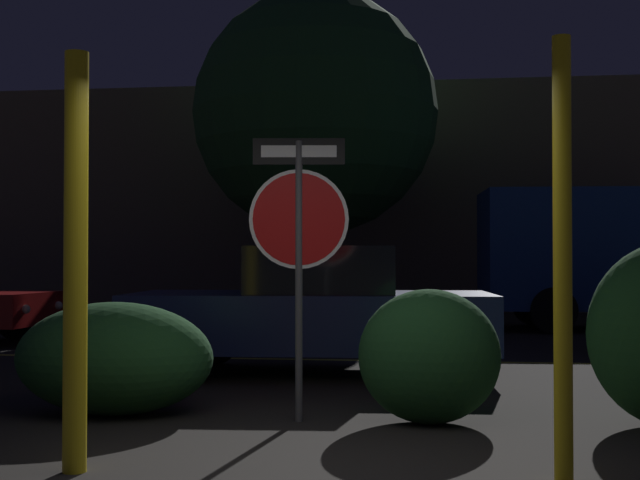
{
  "coord_description": "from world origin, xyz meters",
  "views": [
    {
      "loc": [
        0.83,
        -5.42,
        1.35
      ],
      "look_at": [
        -0.46,
        4.44,
        1.56
      ],
      "focal_mm": 50.0,
      "sensor_mm": 36.0,
      "label": 1
    }
  ],
  "objects_px": {
    "passing_car_2": "(314,311)",
    "delivery_truck": "(638,252)",
    "hedge_bush_1": "(114,358)",
    "stop_sign": "(299,222)",
    "tree_0": "(315,113)",
    "hedge_bush_2": "(429,356)",
    "yellow_pole_left": "(76,261)",
    "yellow_pole_right": "(563,259)"
  },
  "relations": [
    {
      "from": "yellow_pole_right",
      "to": "hedge_bush_1",
      "type": "relative_size",
      "value": 1.55
    },
    {
      "from": "yellow_pole_left",
      "to": "hedge_bush_2",
      "type": "relative_size",
      "value": 2.3
    },
    {
      "from": "yellow_pole_left",
      "to": "tree_0",
      "type": "distance_m",
      "value": 14.37
    },
    {
      "from": "yellow_pole_right",
      "to": "hedge_bush_2",
      "type": "height_order",
      "value": "yellow_pole_right"
    },
    {
      "from": "yellow_pole_left",
      "to": "delivery_truck",
      "type": "height_order",
      "value": "yellow_pole_left"
    },
    {
      "from": "stop_sign",
      "to": "tree_0",
      "type": "bearing_deg",
      "value": 90.09
    },
    {
      "from": "hedge_bush_1",
      "to": "delivery_truck",
      "type": "distance_m",
      "value": 12.18
    },
    {
      "from": "hedge_bush_1",
      "to": "delivery_truck",
      "type": "bearing_deg",
      "value": 57.19
    },
    {
      "from": "hedge_bush_1",
      "to": "tree_0",
      "type": "distance_m",
      "value": 12.65
    },
    {
      "from": "hedge_bush_1",
      "to": "passing_car_2",
      "type": "bearing_deg",
      "value": 65.39
    },
    {
      "from": "stop_sign",
      "to": "hedge_bush_2",
      "type": "bearing_deg",
      "value": -5.07
    },
    {
      "from": "tree_0",
      "to": "yellow_pole_right",
      "type": "bearing_deg",
      "value": -76.24
    },
    {
      "from": "yellow_pole_right",
      "to": "tree_0",
      "type": "bearing_deg",
      "value": 103.76
    },
    {
      "from": "delivery_truck",
      "to": "hedge_bush_1",
      "type": "bearing_deg",
      "value": -36.49
    },
    {
      "from": "stop_sign",
      "to": "delivery_truck",
      "type": "distance_m",
      "value": 11.44
    },
    {
      "from": "tree_0",
      "to": "passing_car_2",
      "type": "bearing_deg",
      "value": -82.33
    },
    {
      "from": "hedge_bush_2",
      "to": "passing_car_2",
      "type": "relative_size",
      "value": 0.26
    },
    {
      "from": "stop_sign",
      "to": "delivery_truck",
      "type": "height_order",
      "value": "delivery_truck"
    },
    {
      "from": "yellow_pole_left",
      "to": "hedge_bush_2",
      "type": "distance_m",
      "value": 3.05
    },
    {
      "from": "stop_sign",
      "to": "hedge_bush_2",
      "type": "relative_size",
      "value": 2.03
    },
    {
      "from": "stop_sign",
      "to": "yellow_pole_left",
      "type": "xyz_separation_m",
      "value": [
        -1.14,
        -1.91,
        -0.32
      ]
    },
    {
      "from": "tree_0",
      "to": "delivery_truck",
      "type": "bearing_deg",
      "value": -15.3
    },
    {
      "from": "stop_sign",
      "to": "tree_0",
      "type": "relative_size",
      "value": 0.32
    },
    {
      "from": "hedge_bush_1",
      "to": "delivery_truck",
      "type": "relative_size",
      "value": 0.3
    },
    {
      "from": "stop_sign",
      "to": "passing_car_2",
      "type": "distance_m",
      "value": 3.18
    },
    {
      "from": "passing_car_2",
      "to": "delivery_truck",
      "type": "bearing_deg",
      "value": -39.85
    },
    {
      "from": "tree_0",
      "to": "hedge_bush_2",
      "type": "bearing_deg",
      "value": -77.87
    },
    {
      "from": "yellow_pole_right",
      "to": "delivery_truck",
      "type": "distance_m",
      "value": 12.52
    },
    {
      "from": "yellow_pole_left",
      "to": "passing_car_2",
      "type": "height_order",
      "value": "yellow_pole_left"
    },
    {
      "from": "stop_sign",
      "to": "yellow_pole_left",
      "type": "relative_size",
      "value": 0.88
    },
    {
      "from": "hedge_bush_1",
      "to": "delivery_truck",
      "type": "height_order",
      "value": "delivery_truck"
    },
    {
      "from": "passing_car_2",
      "to": "delivery_truck",
      "type": "distance_m",
      "value": 9.0
    },
    {
      "from": "yellow_pole_left",
      "to": "tree_0",
      "type": "height_order",
      "value": "tree_0"
    },
    {
      "from": "yellow_pole_right",
      "to": "passing_car_2",
      "type": "bearing_deg",
      "value": 114.24
    },
    {
      "from": "delivery_truck",
      "to": "yellow_pole_left",
      "type": "bearing_deg",
      "value": -30.13
    },
    {
      "from": "passing_car_2",
      "to": "hedge_bush_1",
      "type": "bearing_deg",
      "value": 151.29
    },
    {
      "from": "passing_car_2",
      "to": "tree_0",
      "type": "distance_m",
      "value": 9.9
    },
    {
      "from": "yellow_pole_right",
      "to": "passing_car_2",
      "type": "distance_m",
      "value": 5.36
    },
    {
      "from": "yellow_pole_right",
      "to": "hedge_bush_1",
      "type": "xyz_separation_m",
      "value": [
        -3.53,
        1.93,
        -0.86
      ]
    },
    {
      "from": "yellow_pole_right",
      "to": "delivery_truck",
      "type": "relative_size",
      "value": 0.47
    },
    {
      "from": "stop_sign",
      "to": "delivery_truck",
      "type": "relative_size",
      "value": 0.41
    },
    {
      "from": "stop_sign",
      "to": "yellow_pole_right",
      "type": "bearing_deg",
      "value": -51.01
    }
  ]
}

